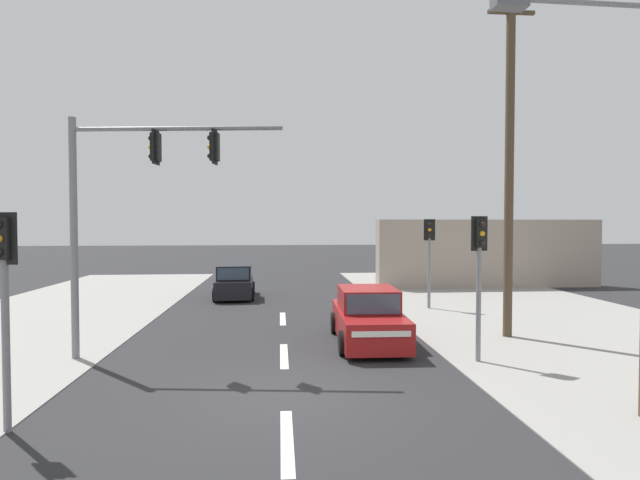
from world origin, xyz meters
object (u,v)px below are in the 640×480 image
(pedestal_signal_left_kerb, at_px, (4,283))
(sedan_receding_far, at_px, (368,318))
(pedestal_signal_far_median, at_px, (429,248))
(pedestal_signal_right_kerb, at_px, (479,263))
(traffic_signal_mast, at_px, (125,192))
(hatchback_kerbside_parked, at_px, (235,282))
(utility_pole_midground_right, at_px, (509,149))

(pedestal_signal_left_kerb, distance_m, sedan_receding_far, 9.01)
(pedestal_signal_far_median, bearing_deg, pedestal_signal_right_kerb, -98.19)
(traffic_signal_mast, distance_m, pedestal_signal_far_median, 11.89)
(pedestal_signal_right_kerb, xyz_separation_m, sedan_receding_far, (-2.33, 2.19, -1.71))
(pedestal_signal_right_kerb, distance_m, hatchback_kerbside_parked, 13.23)
(hatchback_kerbside_parked, bearing_deg, utility_pole_midground_right, -44.39)
(utility_pole_midground_right, height_order, traffic_signal_mast, utility_pole_midground_right)
(pedestal_signal_right_kerb, distance_m, pedestal_signal_left_kerb, 9.82)
(pedestal_signal_right_kerb, height_order, hatchback_kerbside_parked, pedestal_signal_right_kerb)
(sedan_receding_far, bearing_deg, hatchback_kerbside_parked, 116.79)
(traffic_signal_mast, xyz_separation_m, sedan_receding_far, (6.29, 1.24, -3.44))
(pedestal_signal_far_median, relative_size, hatchback_kerbside_parked, 0.96)
(traffic_signal_mast, relative_size, pedestal_signal_far_median, 1.69)
(traffic_signal_mast, height_order, hatchback_kerbside_parked, traffic_signal_mast)
(utility_pole_midground_right, distance_m, traffic_signal_mast, 10.77)
(pedestal_signal_left_kerb, distance_m, pedestal_signal_far_median, 15.04)
(utility_pole_midground_right, relative_size, traffic_signal_mast, 1.78)
(pedestal_signal_right_kerb, bearing_deg, hatchback_kerbside_parked, 121.56)
(traffic_signal_mast, relative_size, pedestal_signal_left_kerb, 1.69)
(utility_pole_midground_right, height_order, pedestal_signal_left_kerb, utility_pole_midground_right)
(pedestal_signal_left_kerb, bearing_deg, traffic_signal_mast, 81.91)
(sedan_receding_far, bearing_deg, utility_pole_midground_right, 4.90)
(utility_pole_midground_right, distance_m, sedan_receding_far, 6.48)
(traffic_signal_mast, distance_m, hatchback_kerbside_parked, 10.93)
(utility_pole_midground_right, bearing_deg, pedestal_signal_right_kerb, -127.20)
(traffic_signal_mast, distance_m, sedan_receding_far, 7.28)
(utility_pole_midground_right, distance_m, pedestal_signal_right_kerb, 4.50)
(utility_pole_midground_right, height_order, hatchback_kerbside_parked, utility_pole_midground_right)
(traffic_signal_mast, xyz_separation_m, pedestal_signal_right_kerb, (8.62, -0.95, -1.73))
(utility_pole_midground_right, relative_size, pedestal_signal_left_kerb, 2.99)
(pedestal_signal_left_kerb, height_order, sedan_receding_far, pedestal_signal_left_kerb)
(pedestal_signal_right_kerb, xyz_separation_m, hatchback_kerbside_parked, (-6.87, 11.18, -1.71))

